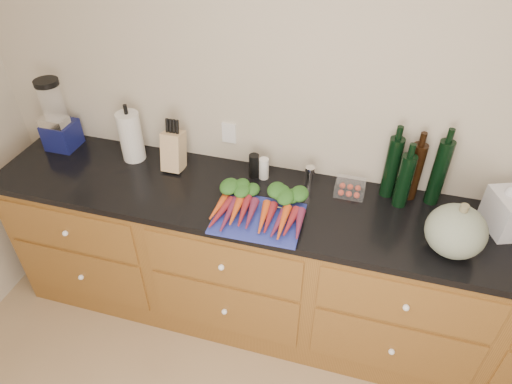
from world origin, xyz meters
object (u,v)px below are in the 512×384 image
(carrots, at_px, (260,208))
(blender_appliance, at_px, (57,119))
(paper_towel, at_px, (131,137))
(cutting_board, at_px, (258,218))
(squash, at_px, (456,231))
(tomato_box, at_px, (350,188))
(knife_block, at_px, (174,151))

(carrots, distance_m, blender_appliance, 1.34)
(carrots, xyz_separation_m, paper_towel, (-0.84, 0.28, 0.11))
(cutting_board, relative_size, squash, 1.64)
(cutting_board, distance_m, tomato_box, 0.52)
(blender_appliance, height_order, knife_block, blender_appliance)
(carrots, height_order, tomato_box, carrots)
(paper_towel, height_order, knife_block, paper_towel)
(cutting_board, distance_m, knife_block, 0.65)
(blender_appliance, bearing_deg, carrots, -11.84)
(tomato_box, bearing_deg, cutting_board, -140.94)
(cutting_board, xyz_separation_m, carrots, (0.00, 0.04, 0.03))
(blender_appliance, xyz_separation_m, tomato_box, (1.71, 0.01, -0.15))
(paper_towel, bearing_deg, knife_block, -4.30)
(paper_towel, height_order, tomato_box, paper_towel)
(cutting_board, relative_size, knife_block, 1.98)
(blender_appliance, relative_size, tomato_box, 2.81)
(tomato_box, bearing_deg, carrots, -144.93)
(cutting_board, xyz_separation_m, blender_appliance, (-1.30, 0.32, 0.18))
(paper_towel, relative_size, tomato_box, 1.90)
(carrots, distance_m, paper_towel, 0.89)
(cutting_board, height_order, squash, squash)
(cutting_board, distance_m, blender_appliance, 1.35)
(carrots, distance_m, squash, 0.90)
(blender_appliance, height_order, tomato_box, blender_appliance)
(paper_towel, xyz_separation_m, tomato_box, (1.24, 0.01, -0.11))
(paper_towel, bearing_deg, squash, -9.32)
(squash, bearing_deg, knife_block, 169.78)
(carrots, relative_size, tomato_box, 3.02)
(blender_appliance, height_order, paper_towel, blender_appliance)
(cutting_board, height_order, blender_appliance, blender_appliance)
(cutting_board, bearing_deg, tomato_box, 39.06)
(paper_towel, bearing_deg, carrots, -18.23)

